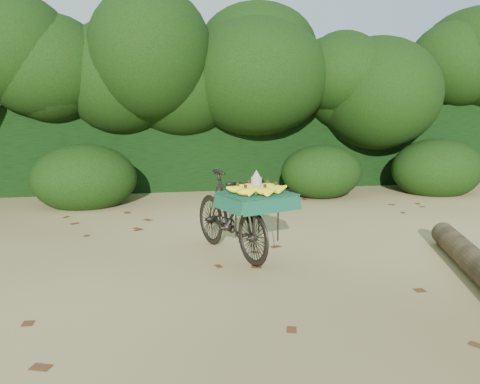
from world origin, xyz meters
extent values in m
plane|color=#D5BC72|center=(0.00, 0.00, 0.00)|extent=(80.00, 80.00, 0.00)
imported|color=black|center=(-0.91, 0.84, 0.51)|extent=(1.03, 1.77, 1.03)
cube|color=black|center=(-0.71, 0.28, 0.84)|extent=(0.50, 0.55, 0.03)
cube|color=#144B2E|center=(-0.71, 0.28, 0.86)|extent=(0.91, 0.83, 0.01)
ellipsoid|color=#9E9E26|center=(-0.64, 0.30, 0.91)|extent=(0.10, 0.08, 0.11)
ellipsoid|color=#9E9E26|center=(-0.76, 0.31, 0.91)|extent=(0.10, 0.08, 0.11)
ellipsoid|color=#9E9E26|center=(-0.72, 0.21, 0.91)|extent=(0.10, 0.08, 0.11)
cylinder|color=#EAE5C6|center=(-0.71, 0.29, 0.96)|extent=(0.12, 0.12, 0.15)
cube|color=black|center=(0.00, 6.30, 0.90)|extent=(26.00, 1.80, 1.80)
camera|label=1|loc=(-1.92, -5.13, 1.86)|focal=38.00mm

